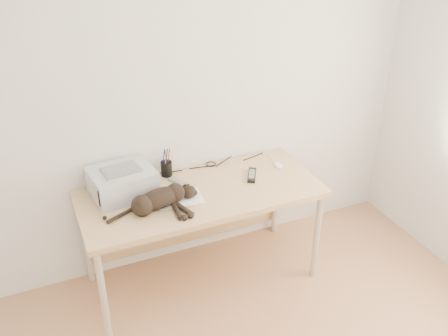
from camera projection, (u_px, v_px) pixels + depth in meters
name	position (u px, v px, depth m)	size (l,w,h in m)	color
wall_back	(179.00, 93.00, 3.31)	(3.50, 3.50, 0.00)	silver
desk	(197.00, 202.00, 3.43)	(1.60, 0.70, 0.74)	tan
printer	(122.00, 182.00, 3.22)	(0.43, 0.38, 0.19)	#A8A8AD
papers	(176.00, 198.00, 3.22)	(0.36, 0.29, 0.01)	white
cat	(158.00, 200.00, 3.09)	(0.61, 0.29, 0.14)	black
mug	(137.00, 177.00, 3.38)	(0.09, 0.09, 0.08)	white
pen_cup	(166.00, 168.00, 3.45)	(0.08, 0.08, 0.20)	black
remote_grey	(179.00, 182.00, 3.37)	(0.05, 0.17, 0.02)	slate
remote_black	(252.00, 175.00, 3.46)	(0.05, 0.19, 0.02)	black
mouse	(278.00, 164.00, 3.59)	(0.06, 0.10, 0.03)	white
cable_tangle	(185.00, 169.00, 3.54)	(1.36, 0.08, 0.01)	black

